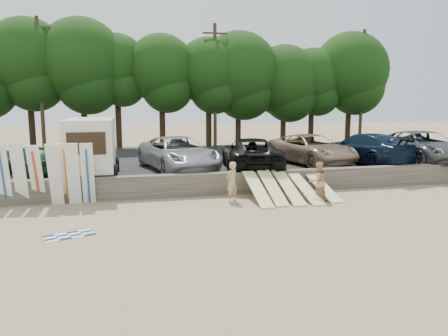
{
  "coord_description": "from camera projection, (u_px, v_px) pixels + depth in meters",
  "views": [
    {
      "loc": [
        -4.87,
        -15.85,
        4.22
      ],
      "look_at": [
        -0.4,
        3.0,
        1.2
      ],
      "focal_mm": 35.0,
      "sensor_mm": 36.0,
      "label": 1
    }
  ],
  "objects": [
    {
      "name": "surfboard_upright_6",
      "position": [
        88.0,
        174.0,
        17.73
      ],
      "size": [
        0.51,
        0.68,
        2.54
      ],
      "primitive_type": "cube",
      "rotation": [
        0.24,
        0.0,
        -0.01
      ],
      "color": "white",
      "rests_on": "ground"
    },
    {
      "name": "surfboard_upright_3",
      "position": [
        55.0,
        175.0,
        17.41
      ],
      "size": [
        0.57,
        0.72,
        2.54
      ],
      "primitive_type": "cube",
      "rotation": [
        0.23,
        0.0,
        -0.12
      ],
      "color": "white",
      "rests_on": "ground"
    },
    {
      "name": "surfboard_upright_4",
      "position": [
        66.0,
        174.0,
        17.66
      ],
      "size": [
        0.5,
        0.67,
        2.54
      ],
      "primitive_type": "cube",
      "rotation": [
        0.24,
        0.0,
        -0.0
      ],
      "color": "white",
      "rests_on": "ground"
    },
    {
      "name": "surfboard_low_1",
      "position": [
        272.0,
        186.0,
        18.65
      ],
      "size": [
        0.56,
        2.81,
        1.18
      ],
      "primitive_type": "cube",
      "rotation": [
        0.38,
        0.0,
        0.0
      ],
      "color": "#FCF89F",
      "rests_on": "ground"
    },
    {
      "name": "car_1",
      "position": [
        32.0,
        160.0,
        20.36
      ],
      "size": [
        3.27,
        4.66,
        1.47
      ],
      "primitive_type": "imported",
      "rotation": [
        0.0,
        0.0,
        3.54
      ],
      "color": "#12311D",
      "rests_on": "parking_lot"
    },
    {
      "name": "car_4",
      "position": [
        311.0,
        149.0,
        24.32
      ],
      "size": [
        4.03,
        6.34,
        1.63
      ],
      "primitive_type": "imported",
      "rotation": [
        0.0,
        0.0,
        0.24
      ],
      "color": "#8E705A",
      "rests_on": "parking_lot"
    },
    {
      "name": "surfboard_upright_5",
      "position": [
        73.0,
        174.0,
        17.57
      ],
      "size": [
        0.53,
        0.63,
        2.55
      ],
      "primitive_type": "cube",
      "rotation": [
        0.21,
        0.0,
        -0.05
      ],
      "color": "white",
      "rests_on": "ground"
    },
    {
      "name": "utility_poles",
      "position": [
        215.0,
        84.0,
        32.0
      ],
      "size": [
        25.8,
        0.26,
        9.0
      ],
      "color": "#473321",
      "rests_on": "parking_lot"
    },
    {
      "name": "beachgoer_b",
      "position": [
        318.0,
        181.0,
        18.35
      ],
      "size": [
        0.87,
        0.71,
        1.67
      ],
      "primitive_type": "imported",
      "rotation": [
        0.0,
        0.0,
        3.24
      ],
      "color": "tan",
      "rests_on": "ground"
    },
    {
      "name": "surfboard_low_4",
      "position": [
        322.0,
        186.0,
        19.32
      ],
      "size": [
        0.56,
        2.9,
        0.9
      ],
      "primitive_type": "cube",
      "rotation": [
        0.28,
        0.0,
        0.0
      ],
      "color": "#FCF89F",
      "rests_on": "ground"
    },
    {
      "name": "surfboard_upright_0",
      "position": [
        3.0,
        176.0,
        17.16
      ],
      "size": [
        0.54,
        0.64,
        2.55
      ],
      "primitive_type": "cube",
      "rotation": [
        0.21,
        0.0,
        -0.06
      ],
      "color": "white",
      "rests_on": "ground"
    },
    {
      "name": "cooler",
      "position": [
        258.0,
        194.0,
        19.07
      ],
      "size": [
        0.46,
        0.41,
        0.32
      ],
      "primitive_type": "cube",
      "rotation": [
        0.0,
        0.0,
        -0.34
      ],
      "color": "#268E31",
      "rests_on": "ground"
    },
    {
      "name": "surfboard_low_3",
      "position": [
        305.0,
        188.0,
        18.85
      ],
      "size": [
        0.56,
        2.9,
        0.89
      ],
      "primitive_type": "cube",
      "rotation": [
        0.28,
        0.0,
        0.0
      ],
      "color": "#FCF89F",
      "rests_on": "ground"
    },
    {
      "name": "car_5",
      "position": [
        364.0,
        148.0,
        24.54
      ],
      "size": [
        3.75,
        6.27,
        1.7
      ],
      "primitive_type": "imported",
      "rotation": [
        0.0,
        0.0,
        3.39
      ],
      "color": "black",
      "rests_on": "parking_lot"
    },
    {
      "name": "beach_towel",
      "position": [
        69.0,
        235.0,
        13.74
      ],
      "size": [
        1.94,
        1.94,
        0.0
      ],
      "primitive_type": "plane",
      "rotation": [
        0.0,
        0.0,
        0.37
      ],
      "color": "white",
      "rests_on": "ground"
    },
    {
      "name": "seawall",
      "position": [
        233.0,
        183.0,
        19.81
      ],
      "size": [
        44.0,
        0.5,
        1.0
      ],
      "primitive_type": "cube",
      "color": "#6B6356",
      "rests_on": "ground"
    },
    {
      "name": "car_3",
      "position": [
        251.0,
        154.0,
        22.36
      ],
      "size": [
        3.61,
        6.2,
        1.62
      ],
      "primitive_type": "imported",
      "rotation": [
        0.0,
        0.0,
        2.98
      ],
      "color": "black",
      "rests_on": "parking_lot"
    },
    {
      "name": "box_trailer",
      "position": [
        91.0,
        144.0,
        20.24
      ],
      "size": [
        2.48,
        4.28,
        2.68
      ],
      "rotation": [
        0.0,
        0.0,
        -0.02
      ],
      "color": "silver",
      "rests_on": "parking_lot"
    },
    {
      "name": "treeline",
      "position": [
        187.0,
        70.0,
        32.81
      ],
      "size": [
        33.53,
        6.58,
        9.34
      ],
      "color": "#382616",
      "rests_on": "parking_lot"
    },
    {
      "name": "parking_lot",
      "position": [
        202.0,
        163.0,
        27.04
      ],
      "size": [
        44.0,
        14.5,
        0.7
      ],
      "primitive_type": "cube",
      "color": "#282828",
      "rests_on": "ground"
    },
    {
      "name": "surfboard_low_0",
      "position": [
        257.0,
        189.0,
        18.35
      ],
      "size": [
        0.56,
        2.85,
        1.07
      ],
      "primitive_type": "cube",
      "rotation": [
        0.34,
        0.0,
        0.0
      ],
      "color": "#FCF89F",
      "rests_on": "ground"
    },
    {
      "name": "beachgoer_a",
      "position": [
        232.0,
        182.0,
        18.19
      ],
      "size": [
        0.74,
        0.7,
        1.7
      ],
      "primitive_type": "imported",
      "rotation": [
        0.0,
        0.0,
        3.81
      ],
      "color": "tan",
      "rests_on": "ground"
    },
    {
      "name": "surfboard_low_2",
      "position": [
        288.0,
        187.0,
        18.71
      ],
      "size": [
        0.56,
        2.85,
        1.08
      ],
      "primitive_type": "cube",
      "rotation": [
        0.34,
        0.0,
        0.0
      ],
      "color": "#FCF89F",
      "rests_on": "ground"
    },
    {
      "name": "car_6",
      "position": [
        424.0,
        147.0,
        24.78
      ],
      "size": [
        3.41,
        6.61,
        1.78
      ],
      "primitive_type": "imported",
      "rotation": [
        0.0,
        0.0,
        -0.07
      ],
      "color": "#414245",
      "rests_on": "parking_lot"
    },
    {
      "name": "surfboard_upright_1",
      "position": [
        20.0,
        175.0,
        17.3
      ],
      "size": [
        0.57,
        0.63,
        2.56
      ],
      "primitive_type": "cube",
      "rotation": [
        0.19,
        0.0,
        -0.14
      ],
      "color": "white",
      "rests_on": "ground"
    },
    {
      "name": "car_2",
      "position": [
        178.0,
        153.0,
        22.17
      ],
      "size": [
        4.09,
        6.56,
        1.69
      ],
      "primitive_type": "imported",
      "rotation": [
        0.0,
        0.0,
        0.23
      ],
      "color": "#98969B",
      "rests_on": "parking_lot"
    },
    {
      "name": "ground",
      "position": [
        252.0,
        210.0,
        17.0
      ],
      "size": [
        120.0,
        120.0,
        0.0
      ],
      "primitive_type": "plane",
      "color": "tan",
      "rests_on": "ground"
    },
    {
      "name": "surfboard_upright_2",
      "position": [
        36.0,
        175.0,
        17.41
      ],
      "size": [
        0.58,
        0.87,
        2.5
      ],
      "primitive_type": "cube",
      "rotation": [
        0.3,
        0.0,
        -0.1
      ],
      "color": "white",
      "rests_on": "ground"
    },
    {
      "name": "gear_bag",
      "position": [
        263.0,
        193.0,
        19.58
      ],
      "size": [
        0.36,
        0.32,
        0.22
      ],
      "primitive_type": "cube",
      "rotation": [
        0.0,
        0.0,
        -0.27
      ],
      "color": "#DF511A",
      "rests_on": "ground"
    }
  ]
}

